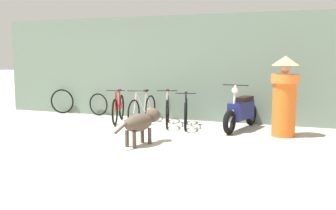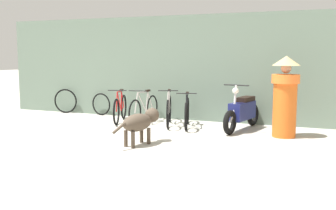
{
  "view_description": "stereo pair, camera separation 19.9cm",
  "coord_description": "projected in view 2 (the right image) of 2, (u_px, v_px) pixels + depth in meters",
  "views": [
    {
      "loc": [
        3.66,
        -6.14,
        1.67
      ],
      "look_at": [
        0.83,
        1.4,
        0.65
      ],
      "focal_mm": 42.0,
      "sensor_mm": 36.0,
      "label": 1
    },
    {
      "loc": [
        3.84,
        -6.06,
        1.67
      ],
      "look_at": [
        0.83,
        1.4,
        0.65
      ],
      "focal_mm": 42.0,
      "sensor_mm": 36.0,
      "label": 2
    }
  ],
  "objects": [
    {
      "name": "ground_plane",
      "position": [
        98.0,
        147.0,
        7.22
      ],
      "size": [
        60.0,
        60.0,
        0.0
      ],
      "primitive_type": "plane",
      "color": "#B7B2A5"
    },
    {
      "name": "shop_wall_back",
      "position": [
        170.0,
        68.0,
        10.34
      ],
      "size": [
        10.0,
        0.2,
        2.69
      ],
      "color": "slate",
      "rests_on": "ground"
    },
    {
      "name": "bicycle_0",
      "position": [
        120.0,
        108.0,
        9.9
      ],
      "size": [
        0.59,
        1.54,
        0.84
      ],
      "rotation": [
        0.0,
        0.0,
        -1.26
      ],
      "color": "black",
      "rests_on": "ground"
    },
    {
      "name": "bicycle_1",
      "position": [
        144.0,
        109.0,
        9.67
      ],
      "size": [
        0.46,
        1.68,
        0.85
      ],
      "rotation": [
        0.0,
        0.0,
        -1.56
      ],
      "color": "black",
      "rests_on": "ground"
    },
    {
      "name": "bicycle_2",
      "position": [
        169.0,
        110.0,
        9.43
      ],
      "size": [
        0.62,
        1.58,
        0.88
      ],
      "rotation": [
        0.0,
        0.0,
        -1.24
      ],
      "color": "black",
      "rests_on": "ground"
    },
    {
      "name": "bicycle_3",
      "position": [
        187.0,
        112.0,
        9.2
      ],
      "size": [
        0.58,
        1.54,
        0.83
      ],
      "rotation": [
        0.0,
        0.0,
        -1.27
      ],
      "color": "black",
      "rests_on": "ground"
    },
    {
      "name": "motorcycle",
      "position": [
        242.0,
        112.0,
        8.81
      ],
      "size": [
        0.6,
        1.8,
        1.05
      ],
      "rotation": [
        0.0,
        0.0,
        -1.78
      ],
      "color": "black",
      "rests_on": "ground"
    },
    {
      "name": "stray_dog",
      "position": [
        141.0,
        122.0,
        7.36
      ],
      "size": [
        0.55,
        1.22,
        0.66
      ],
      "rotation": [
        0.0,
        0.0,
        1.29
      ],
      "color": "#4C3F33",
      "rests_on": "ground"
    },
    {
      "name": "person_in_robes",
      "position": [
        285.0,
        95.0,
        8.0
      ],
      "size": [
        0.78,
        0.78,
        1.66
      ],
      "rotation": [
        0.0,
        0.0,
        3.73
      ],
      "color": "orange",
      "rests_on": "ground"
    },
    {
      "name": "spare_tire_left",
      "position": [
        66.0,
        101.0,
        11.4
      ],
      "size": [
        0.7,
        0.17,
        0.7
      ],
      "rotation": [
        0.0,
        0.0,
        0.18
      ],
      "color": "black",
      "rests_on": "ground"
    },
    {
      "name": "spare_tire_right",
      "position": [
        101.0,
        104.0,
        10.98
      ],
      "size": [
        0.62,
        0.12,
        0.62
      ],
      "rotation": [
        0.0,
        0.0,
        -0.13
      ],
      "color": "black",
      "rests_on": "ground"
    }
  ]
}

